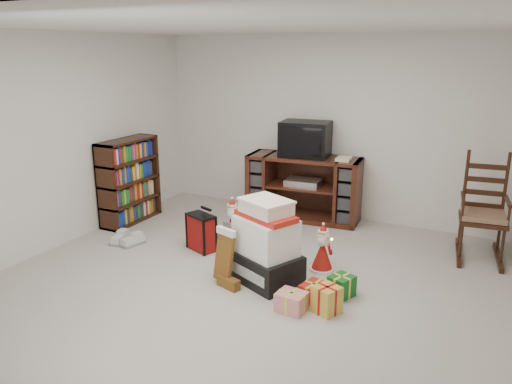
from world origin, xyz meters
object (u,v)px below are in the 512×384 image
at_px(rocking_chair, 483,220).
at_px(teddy_bear, 271,256).
at_px(mrs_claus_figurine, 232,225).
at_px(gift_pile, 266,247).
at_px(santa_figurine, 322,253).
at_px(sneaker_pair, 127,240).
at_px(tv_stand, 304,187).
at_px(bookshelf, 129,182).
at_px(gift_cluster, 320,294).
at_px(red_suitcase, 201,232).
at_px(crt_television, 305,139).

relative_size(rocking_chair, teddy_bear, 3.32).
xyz_separation_m(rocking_chair, teddy_bear, (-1.97, -1.46, -0.26)).
xyz_separation_m(rocking_chair, mrs_claus_figurine, (-2.74, -0.92, -0.21)).
distance_m(gift_pile, santa_figurine, 0.68).
distance_m(santa_figurine, sneaker_pair, 2.42).
distance_m(rocking_chair, gift_pile, 2.57).
bearing_deg(rocking_chair, teddy_bear, -150.00).
distance_m(santa_figurine, mrs_claus_figurine, 1.29).
relative_size(tv_stand, bookshelf, 1.39).
bearing_deg(bookshelf, mrs_claus_figurine, -2.45).
bearing_deg(sneaker_pair, gift_cluster, -9.89).
bearing_deg(teddy_bear, rocking_chair, 36.59).
bearing_deg(tv_stand, mrs_claus_figurine, -114.33).
relative_size(bookshelf, gift_pile, 1.33).
relative_size(bookshelf, mrs_claus_figurine, 2.02).
height_order(teddy_bear, santa_figurine, santa_figurine).
xyz_separation_m(red_suitcase, mrs_claus_figurine, (0.20, 0.39, -0.01)).
height_order(bookshelf, gift_cluster, bookshelf).
xyz_separation_m(bookshelf, rocking_chair, (4.38, 0.85, -0.13)).
bearing_deg(red_suitcase, crt_television, 89.90).
bearing_deg(rocking_chair, crt_television, 165.11).
distance_m(mrs_claus_figurine, gift_cluster, 1.81).
distance_m(gift_pile, crt_television, 2.21).
bearing_deg(red_suitcase, gift_cluster, 0.60).
relative_size(gift_pile, teddy_bear, 2.28).
distance_m(red_suitcase, sneaker_pair, 0.97).
height_order(mrs_claus_figurine, gift_cluster, mrs_claus_figurine).
distance_m(gift_pile, gift_cluster, 0.76).
distance_m(tv_stand, rocking_chair, 2.33).
height_order(bookshelf, rocking_chair, rocking_chair).
relative_size(bookshelf, gift_cluster, 1.51).
xyz_separation_m(red_suitcase, gift_cluster, (1.70, -0.63, -0.11)).
xyz_separation_m(teddy_bear, santa_figurine, (0.48, 0.24, 0.04)).
height_order(teddy_bear, gift_cluster, teddy_bear).
bearing_deg(sneaker_pair, santa_figurine, 6.69).
xyz_separation_m(tv_stand, gift_cluster, (1.06, -2.27, -0.33)).
bearing_deg(santa_figurine, gift_cluster, -72.11).
height_order(bookshelf, sneaker_pair, bookshelf).
height_order(tv_stand, bookshelf, bookshelf).
distance_m(gift_cluster, crt_television, 2.71).
xyz_separation_m(santa_figurine, mrs_claus_figurine, (-1.26, 0.29, 0.01)).
xyz_separation_m(santa_figurine, sneaker_pair, (-2.39, -0.35, -0.15)).
bearing_deg(sneaker_pair, bookshelf, 124.51).
bearing_deg(mrs_claus_figurine, teddy_bear, -34.54).
xyz_separation_m(tv_stand, teddy_bear, (0.34, -1.78, -0.28)).
relative_size(teddy_bear, mrs_claus_figurine, 0.66).
xyz_separation_m(teddy_bear, sneaker_pair, (-1.90, -0.10, -0.11)).
height_order(red_suitcase, teddy_bear, red_suitcase).
height_order(tv_stand, sneaker_pair, tv_stand).
bearing_deg(rocking_chair, bookshelf, -175.56).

